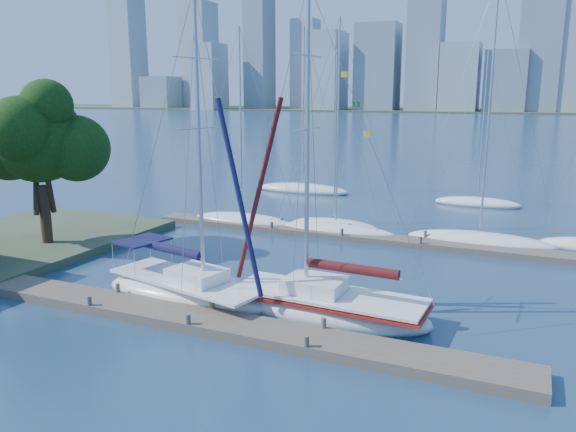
% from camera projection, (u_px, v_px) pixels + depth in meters
% --- Properties ---
extents(ground, '(700.00, 700.00, 0.00)m').
position_uv_depth(ground, '(201.00, 325.00, 22.93)').
color(ground, '#17324B').
rests_on(ground, ground).
extents(near_dock, '(26.00, 2.00, 0.40)m').
position_uv_depth(near_dock, '(201.00, 320.00, 22.89)').
color(near_dock, brown).
rests_on(near_dock, ground).
extents(far_dock, '(30.00, 1.80, 0.36)m').
position_uv_depth(far_dock, '(360.00, 237.00, 36.42)').
color(far_dock, brown).
rests_on(far_dock, ground).
extents(far_shore, '(800.00, 100.00, 1.50)m').
position_uv_depth(far_shore, '(515.00, 111.00, 309.18)').
color(far_shore, '#38472D').
rests_on(far_shore, ground).
extents(tree, '(7.38, 6.75, 10.09)m').
position_uv_depth(tree, '(38.00, 136.00, 32.43)').
color(tree, '#322316').
rests_on(tree, ground).
extents(sailboat_navy, '(9.03, 4.65, 14.01)m').
position_uv_depth(sailboat_navy, '(188.00, 277.00, 25.55)').
color(sailboat_navy, white).
rests_on(sailboat_navy, ground).
extents(sailboat_maroon, '(8.94, 3.28, 14.08)m').
position_uv_depth(sailboat_maroon, '(328.00, 293.00, 23.59)').
color(sailboat_maroon, white).
rests_on(sailboat_maroon, ground).
extents(bg_boat_0, '(8.03, 3.20, 14.16)m').
position_uv_depth(bg_boat_0, '(242.00, 220.00, 40.65)').
color(bg_boat_0, white).
rests_on(bg_boat_0, ground).
extents(bg_boat_1, '(6.40, 2.34, 12.47)m').
position_uv_depth(bg_boat_1, '(334.00, 225.00, 39.23)').
color(bg_boat_1, white).
rests_on(bg_boat_1, ground).
extents(bg_boat_2, '(8.44, 3.07, 14.35)m').
position_uv_depth(bg_boat_2, '(336.00, 230.00, 37.78)').
color(bg_boat_2, white).
rests_on(bg_boat_2, ground).
extents(bg_boat_3, '(9.22, 5.64, 16.40)m').
position_uv_depth(bg_boat_3, '(480.00, 241.00, 34.96)').
color(bg_boat_3, white).
rests_on(bg_boat_3, ground).
extents(bg_boat_6, '(9.47, 4.09, 15.70)m').
position_uv_depth(bg_boat_6, '(303.00, 189.00, 54.03)').
color(bg_boat_6, white).
rests_on(bg_boat_6, ground).
extents(bg_boat_7, '(7.19, 2.72, 13.08)m').
position_uv_depth(bg_boat_7, '(477.00, 202.00, 47.48)').
color(bg_boat_7, white).
rests_on(bg_boat_7, ground).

